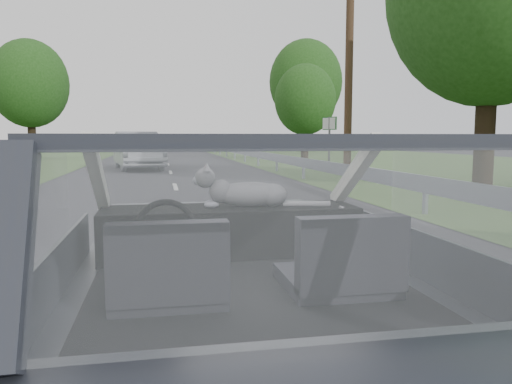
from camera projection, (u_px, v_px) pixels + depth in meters
name	position (u px, v px, depth m)	size (l,w,h in m)	color
subject_car	(247.00, 277.00, 2.54)	(1.80, 4.00, 1.45)	#25272C
dashboard	(230.00, 231.00, 3.13)	(1.58, 0.45, 0.30)	black
driver_seat	(168.00, 266.00, 2.16)	(0.50, 0.72, 0.42)	black
passenger_seat	(343.00, 257.00, 2.31)	(0.50, 0.72, 0.42)	black
steering_wheel	(166.00, 230.00, 2.76)	(0.36, 0.36, 0.04)	black
cat	(250.00, 193.00, 3.12)	(0.61, 0.19, 0.27)	gray
guardrail	(342.00, 170.00, 13.12)	(0.05, 90.00, 0.32)	#9397A8
other_car	(138.00, 150.00, 22.28)	(2.01, 5.10, 1.68)	#A2A5AF
highway_sign	(329.00, 144.00, 21.30)	(0.09, 0.91, 2.28)	#1D6026
utility_pole	(349.00, 54.00, 18.63)	(0.29, 0.29, 9.04)	#442818
tree_0	(490.00, 34.00, 13.12)	(5.44, 5.44, 8.24)	#1A4111
tree_2	(305.00, 114.00, 30.84)	(3.79, 3.79, 5.74)	#1A4111
tree_3	(306.00, 98.00, 43.06)	(6.27, 6.27, 9.50)	#1A4111
tree_6	(30.00, 101.00, 32.67)	(4.98, 4.98, 7.55)	#1A4111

